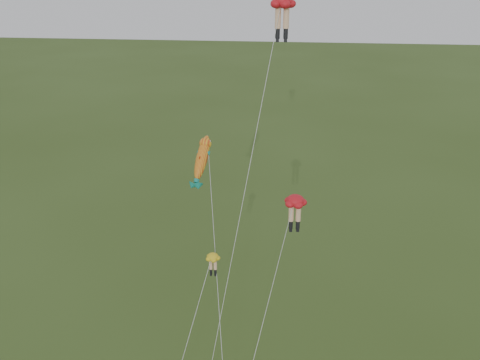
{
  "coord_description": "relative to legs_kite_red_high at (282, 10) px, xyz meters",
  "views": [
    {
      "loc": [
        3.6,
        -26.38,
        27.43
      ],
      "look_at": [
        0.4,
        6.0,
        13.35
      ],
      "focal_mm": 40.0,
      "sensor_mm": 36.0,
      "label": 1
    }
  ],
  "objects": [
    {
      "name": "fish_kite",
      "position": [
        -5.2,
        -0.29,
        -9.99
      ],
      "size": [
        3.8,
        12.34,
        15.65
      ],
      "rotation": [
        0.86,
        0.0,
        -0.21
      ],
      "color": "gold",
      "rests_on": "ground"
    },
    {
      "name": "legs_kite_red_high",
      "position": [
        0.0,
        0.0,
        0.0
      ],
      "size": [
        5.11,
        10.48,
        24.9
      ],
      "rotation": [
        0.0,
        0.0,
        0.03
      ],
      "color": "red",
      "rests_on": "ground"
    },
    {
      "name": "legs_kite_yellow",
      "position": [
        -3.89,
        -5.79,
        -15.14
      ],
      "size": [
        3.13,
        5.48,
        9.64
      ],
      "rotation": [
        0.0,
        0.0,
        0.01
      ],
      "color": "gold",
      "rests_on": "ground"
    },
    {
      "name": "legs_kite_red_mid",
      "position": [
        1.32,
        -2.02,
        -12.43
      ],
      "size": [
        4.01,
        8.34,
        12.29
      ],
      "rotation": [
        0.0,
        0.0,
        0.1
      ],
      "color": "red",
      "rests_on": "ground"
    }
  ]
}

